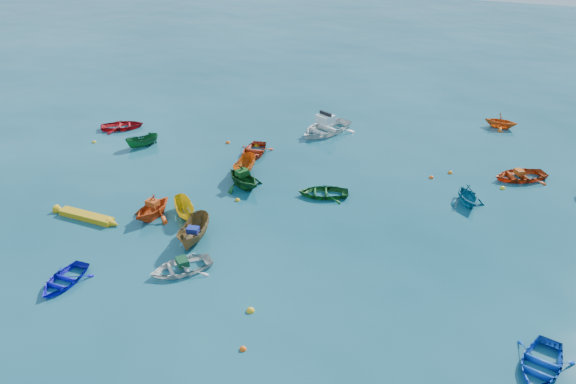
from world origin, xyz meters
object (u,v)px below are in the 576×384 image
at_px(kayak_yellow, 87,219).
at_px(motorboat_white, 325,132).
at_px(dinghy_blue_sw, 64,283).
at_px(dinghy_white_near, 181,270).
at_px(dinghy_blue_se, 539,368).

relative_size(kayak_yellow, motorboat_white, 0.90).
relative_size(dinghy_blue_sw, dinghy_white_near, 0.93).
bearing_deg(dinghy_blue_sw, dinghy_blue_se, 5.62).
height_order(dinghy_blue_sw, kayak_yellow, dinghy_blue_sw).
bearing_deg(dinghy_blue_se, kayak_yellow, -173.26).
bearing_deg(dinghy_blue_sw, kayak_yellow, 117.80).
height_order(dinghy_blue_sw, motorboat_white, motorboat_white).
distance_m(kayak_yellow, motorboat_white, 19.13).
bearing_deg(kayak_yellow, dinghy_white_near, -105.56).
distance_m(dinghy_blue_sw, dinghy_white_near, 5.48).
relative_size(dinghy_blue_sw, kayak_yellow, 0.69).
xyz_separation_m(dinghy_white_near, motorboat_white, (0.83, 19.41, 0.00)).
bearing_deg(kayak_yellow, dinghy_blue_se, -95.03).
xyz_separation_m(dinghy_blue_se, kayak_yellow, (-23.90, 2.43, 0.00)).
height_order(dinghy_white_near, motorboat_white, motorboat_white).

